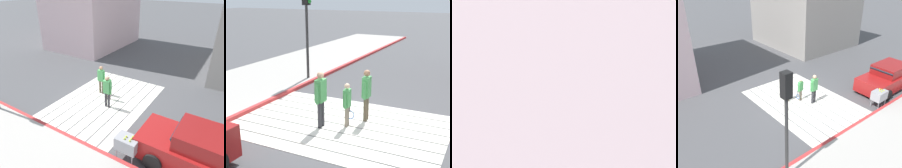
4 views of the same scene
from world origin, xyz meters
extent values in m
plane|color=#4C4C4F|center=(0.00, 0.00, 0.00)|extent=(120.00, 120.00, 0.00)
cube|color=silver|center=(0.00, -1.93, 0.01)|extent=(6.40, 0.50, 0.01)
cube|color=silver|center=(0.00, -1.38, 0.01)|extent=(6.40, 0.50, 0.01)
cube|color=silver|center=(0.00, -0.83, 0.01)|extent=(6.40, 0.50, 0.01)
cube|color=silver|center=(0.00, -0.28, 0.01)|extent=(6.40, 0.50, 0.01)
cube|color=silver|center=(0.00, 0.27, 0.01)|extent=(6.40, 0.50, 0.01)
cube|color=silver|center=(0.00, 0.82, 0.01)|extent=(6.40, 0.50, 0.01)
cube|color=silver|center=(0.00, 1.38, 0.01)|extent=(6.40, 0.50, 0.01)
cube|color=silver|center=(0.00, 1.93, 0.01)|extent=(6.40, 0.50, 0.01)
cube|color=#ADA8A0|center=(-5.60, 0.00, 0.06)|extent=(4.80, 40.00, 0.12)
cube|color=#BC3333|center=(-3.25, 0.00, 0.07)|extent=(0.16, 40.00, 0.13)
cube|color=maroon|center=(-2.00, -5.21, 0.59)|extent=(1.83, 4.31, 0.80)
cube|color=maroon|center=(-2.00, -5.36, 1.27)|extent=(1.55, 2.08, 0.60)
cube|color=#1E2833|center=(-1.99, -4.43, 1.21)|extent=(1.48, 0.34, 0.49)
cylinder|color=black|center=(-1.11, -3.88, 0.33)|extent=(0.23, 0.66, 0.66)
cylinder|color=black|center=(-2.87, -3.87, 0.33)|extent=(0.23, 0.66, 0.66)
cylinder|color=black|center=(-1.13, -6.55, 0.33)|extent=(0.23, 0.66, 0.66)
cylinder|color=black|center=(-2.89, -6.53, 0.33)|extent=(0.23, 0.66, 0.66)
cylinder|color=#2D2D2D|center=(-3.60, 3.98, 1.70)|extent=(0.12, 0.12, 3.40)
cube|color=black|center=(-3.60, 3.98, 3.82)|extent=(0.28, 0.28, 0.84)
sphere|color=#FF2323|center=(-3.44, 3.98, 4.10)|extent=(0.18, 0.18, 0.18)
sphere|color=#956310|center=(-3.44, 3.98, 3.83)|extent=(0.18, 0.18, 0.18)
sphere|color=#188429|center=(-3.44, 3.98, 3.56)|extent=(0.18, 0.18, 0.18)
cube|color=#99999E|center=(-2.90, -2.89, 0.70)|extent=(0.56, 0.80, 0.50)
cylinder|color=#99999E|center=(-2.68, -2.57, 0.23)|extent=(0.04, 0.04, 0.45)
cylinder|color=#99999E|center=(-3.12, -2.57, 0.23)|extent=(0.04, 0.04, 0.45)
cylinder|color=#99999E|center=(-2.68, -3.21, 0.23)|extent=(0.04, 0.04, 0.45)
cylinder|color=#99999E|center=(-3.12, -3.21, 0.23)|extent=(0.04, 0.04, 0.45)
sphere|color=#CCE033|center=(-3.02, -3.04, 0.98)|extent=(0.07, 0.07, 0.07)
sphere|color=#CCE033|center=(-2.90, -3.04, 0.98)|extent=(0.07, 0.07, 0.07)
sphere|color=#CCE033|center=(-2.78, -3.04, 0.98)|extent=(0.07, 0.07, 0.07)
sphere|color=#CCE033|center=(-3.02, -2.84, 0.98)|extent=(0.07, 0.07, 0.07)
sphere|color=#CCE033|center=(-2.90, -2.84, 0.98)|extent=(0.07, 0.07, 0.07)
cylinder|color=brown|center=(0.58, 0.77, 0.39)|extent=(0.12, 0.12, 0.78)
cylinder|color=brown|center=(0.60, 0.60, 0.39)|extent=(0.12, 0.12, 0.78)
cube|color=#4CA559|center=(0.59, 0.68, 1.11)|extent=(0.24, 0.36, 0.65)
sphere|color=#9E7051|center=(0.59, 0.68, 1.55)|extent=(0.20, 0.20, 0.20)
cylinder|color=#4CA559|center=(0.57, 0.88, 1.04)|extent=(0.08, 0.08, 0.55)
cylinder|color=#4CA559|center=(0.60, 0.48, 1.04)|extent=(0.08, 0.08, 0.55)
cylinder|color=#333338|center=(-0.44, -0.31, 0.41)|extent=(0.12, 0.12, 0.81)
cylinder|color=#333338|center=(-0.43, -0.49, 0.41)|extent=(0.12, 0.12, 0.81)
cube|color=#4CA559|center=(-0.44, -0.40, 1.15)|extent=(0.22, 0.36, 0.68)
sphere|color=tan|center=(-0.44, -0.40, 1.62)|extent=(0.21, 0.21, 0.21)
cylinder|color=#4CA559|center=(-0.44, -0.19, 1.08)|extent=(0.09, 0.09, 0.58)
cylinder|color=#4CA559|center=(-0.43, -0.61, 1.08)|extent=(0.09, 0.09, 0.58)
cylinder|color=gray|center=(0.24, 0.05, 0.32)|extent=(0.10, 0.10, 0.64)
cylinder|color=gray|center=(0.26, -0.09, 0.32)|extent=(0.10, 0.10, 0.64)
cube|color=#4CA559|center=(0.25, -0.02, 0.91)|extent=(0.20, 0.30, 0.53)
sphere|color=beige|center=(0.25, -0.02, 1.28)|extent=(0.17, 0.17, 0.17)
cylinder|color=#4CA559|center=(0.23, 0.15, 0.85)|extent=(0.07, 0.07, 0.45)
cylinder|color=#4CA559|center=(0.27, -0.19, 0.85)|extent=(0.07, 0.07, 0.45)
cylinder|color=black|center=(0.26, 0.17, 0.55)|extent=(0.03, 0.03, 0.28)
torus|color=blue|center=(0.26, 0.17, 0.31)|extent=(0.28, 0.06, 0.28)
camera|label=1|loc=(-7.83, -5.40, 5.82)|focal=32.95mm
camera|label=2|loc=(3.95, -8.04, 3.91)|focal=50.29mm
camera|label=3|loc=(9.44, 11.24, 3.93)|focal=40.16mm
camera|label=4|loc=(-8.35, 7.66, 6.94)|focal=37.42mm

